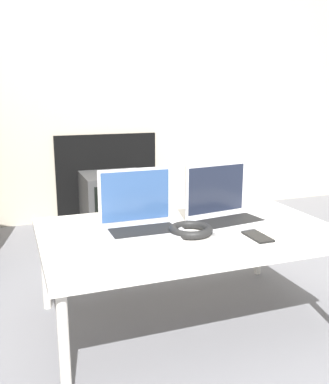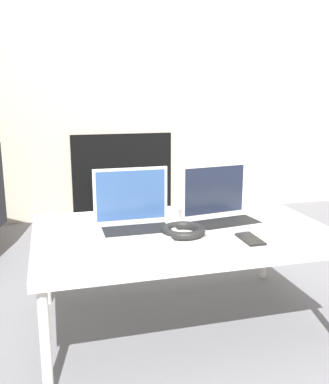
% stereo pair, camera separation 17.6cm
% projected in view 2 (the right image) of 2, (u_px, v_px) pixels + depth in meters
% --- Properties ---
extents(ground_plane, '(14.00, 14.00, 0.00)m').
position_uv_depth(ground_plane, '(209.00, 367.00, 1.60)').
color(ground_plane, slate).
extents(wall_back, '(7.00, 0.08, 2.60)m').
position_uv_depth(wall_back, '(114.00, 56.00, 3.31)').
color(wall_back, '#B7AD99').
rests_on(wall_back, ground_plane).
extents(table, '(1.24, 0.77, 0.44)m').
position_uv_depth(table, '(183.00, 236.00, 1.82)').
color(table, silver).
rests_on(table, ground_plane).
extents(laptop_left, '(0.32, 0.25, 0.25)m').
position_uv_depth(laptop_left, '(134.00, 217.00, 1.79)').
color(laptop_left, '#B2B2B7').
rests_on(laptop_left, table).
extents(laptop_right, '(0.36, 0.29, 0.25)m').
position_uv_depth(laptop_right, '(222.00, 211.00, 1.89)').
color(laptop_right, silver).
rests_on(laptop_right, table).
extents(headphones, '(0.18, 0.18, 0.03)m').
position_uv_depth(headphones, '(183.00, 231.00, 1.74)').
color(headphones, black).
rests_on(headphones, table).
extents(phone, '(0.07, 0.15, 0.01)m').
position_uv_depth(phone, '(250.00, 239.00, 1.68)').
color(phone, black).
rests_on(phone, table).
extents(tv, '(0.47, 0.45, 0.41)m').
position_uv_depth(tv, '(128.00, 199.00, 3.31)').
color(tv, '#383838').
rests_on(tv, ground_plane).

